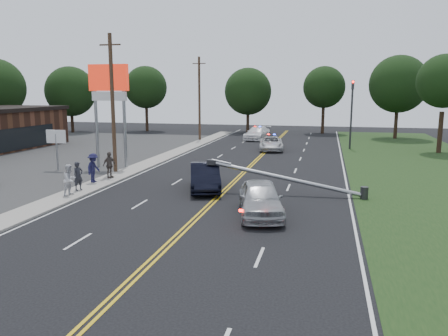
% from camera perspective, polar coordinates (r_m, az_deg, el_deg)
% --- Properties ---
extents(ground, '(120.00, 120.00, 0.00)m').
position_cam_1_polar(ground, '(19.01, -5.62, -8.41)').
color(ground, black).
rests_on(ground, ground).
extents(sidewalk, '(1.80, 70.00, 0.12)m').
position_cam_1_polar(sidewalk, '(31.17, -14.33, -1.26)').
color(sidewalk, gray).
rests_on(sidewalk, ground).
extents(centerline_yellow, '(0.36, 80.00, 0.00)m').
position_cam_1_polar(centerline_yellow, '(28.32, 0.93, -2.17)').
color(centerline_yellow, gold).
rests_on(centerline_yellow, ground).
extents(pylon_sign, '(3.20, 0.35, 8.00)m').
position_cam_1_polar(pylon_sign, '(35.11, -14.79, 9.71)').
color(pylon_sign, gray).
rests_on(pylon_sign, ground).
extents(small_sign, '(1.60, 0.14, 3.10)m').
position_cam_1_polar(small_sign, '(35.40, -21.07, 3.43)').
color(small_sign, gray).
rests_on(small_sign, ground).
extents(traffic_signal, '(0.28, 0.41, 7.05)m').
position_cam_1_polar(traffic_signal, '(47.12, 16.33, 7.46)').
color(traffic_signal, '#2D2D30').
rests_on(traffic_signal, ground).
extents(fallen_streetlight, '(9.36, 0.44, 1.91)m').
position_cam_1_polar(fallen_streetlight, '(25.60, 9.16, -1.53)').
color(fallen_streetlight, '#2D2D30').
rests_on(fallen_streetlight, ground).
extents(utility_pole_mid, '(1.60, 0.28, 10.00)m').
position_cam_1_polar(utility_pole_mid, '(32.75, -14.34, 8.13)').
color(utility_pole_mid, '#382619').
rests_on(utility_pole_mid, ground).
extents(utility_pole_far, '(1.60, 0.28, 10.00)m').
position_cam_1_polar(utility_pole_far, '(53.24, -3.23, 9.04)').
color(utility_pole_far, '#382619').
rests_on(utility_pole_far, ground).
extents(tree_4, '(7.17, 7.17, 9.49)m').
position_cam_1_polar(tree_4, '(67.87, -19.42, 9.40)').
color(tree_4, black).
rests_on(tree_4, ground).
extents(tree_5, '(6.25, 6.25, 9.65)m').
position_cam_1_polar(tree_5, '(66.93, -10.17, 10.33)').
color(tree_5, black).
rests_on(tree_5, ground).
extents(tree_6, '(6.77, 6.77, 9.30)m').
position_cam_1_polar(tree_6, '(64.16, 3.16, 9.94)').
color(tree_6, black).
rests_on(tree_6, ground).
extents(tree_7, '(5.84, 5.84, 9.43)m').
position_cam_1_polar(tree_7, '(63.86, 12.94, 10.24)').
color(tree_7, black).
rests_on(tree_7, ground).
extents(tree_8, '(7.16, 7.16, 10.41)m').
position_cam_1_polar(tree_8, '(59.66, 21.84, 10.13)').
color(tree_8, black).
rests_on(tree_8, ground).
extents(tree_9, '(5.15, 5.15, 9.50)m').
position_cam_1_polar(tree_9, '(47.44, 26.86, 10.06)').
color(tree_9, black).
rests_on(tree_9, ground).
extents(crashed_sedan, '(3.16, 5.25, 1.63)m').
position_cam_1_polar(crashed_sedan, '(26.68, -2.51, -1.17)').
color(crashed_sedan, black).
rests_on(crashed_sedan, ground).
extents(waiting_sedan, '(3.11, 5.35, 1.71)m').
position_cam_1_polar(waiting_sedan, '(21.29, 4.78, -3.97)').
color(waiting_sedan, '#A7AAAF').
rests_on(waiting_sedan, ground).
extents(emergency_a, '(2.98, 5.31, 1.40)m').
position_cam_1_polar(emergency_a, '(44.79, 6.19, 3.19)').
color(emergency_a, silver).
rests_on(emergency_a, ground).
extents(emergency_b, '(3.09, 5.83, 1.61)m').
position_cam_1_polar(emergency_b, '(54.53, 4.38, 4.55)').
color(emergency_b, white).
rests_on(emergency_b, ground).
extents(bystander_a, '(0.62, 0.74, 1.72)m').
position_cam_1_polar(bystander_a, '(27.46, -18.50, -1.01)').
color(bystander_a, '#23232A').
rests_on(bystander_a, sidewalk).
extents(bystander_b, '(0.82, 0.98, 1.79)m').
position_cam_1_polar(bystander_b, '(26.33, -19.49, -1.45)').
color(bystander_b, silver).
rests_on(bystander_b, sidewalk).
extents(bystander_c, '(0.73, 1.24, 1.90)m').
position_cam_1_polar(bystander_c, '(29.56, -16.69, 0.02)').
color(bystander_c, '#18173A').
rests_on(bystander_c, sidewalk).
extents(bystander_d, '(0.78, 1.14, 1.80)m').
position_cam_1_polar(bystander_d, '(30.77, -14.76, 0.40)').
color(bystander_d, '#554A44').
rests_on(bystander_d, sidewalk).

